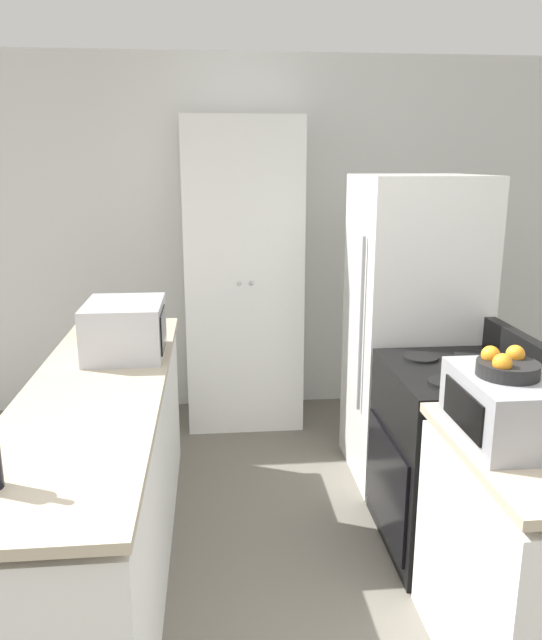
{
  "coord_description": "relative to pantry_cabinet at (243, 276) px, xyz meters",
  "views": [
    {
      "loc": [
        -0.3,
        -1.33,
        1.86
      ],
      "look_at": [
        0.0,
        1.82,
        1.05
      ],
      "focal_mm": 35.0,
      "sensor_mm": 36.0,
      "label": 1
    }
  ],
  "objects": [
    {
      "name": "wall_back",
      "position": [
        0.09,
        0.33,
        0.23
      ],
      "size": [
        7.0,
        0.06,
        2.6
      ],
      "color": "silver",
      "rests_on": "ground_plane"
    },
    {
      "name": "counter_left",
      "position": [
        -0.74,
        -1.73,
        -0.63
      ],
      "size": [
        0.6,
        2.37,
        0.91
      ],
      "color": "silver",
      "rests_on": "ground_plane"
    },
    {
      "name": "counter_right",
      "position": [
        0.91,
        -2.49,
        -0.63
      ],
      "size": [
        0.6,
        0.86,
        0.91
      ],
      "color": "silver",
      "rests_on": "ground_plane"
    },
    {
      "name": "pantry_cabinet",
      "position": [
        0.0,
        0.0,
        0.0
      ],
      "size": [
        0.8,
        0.58,
        2.15
      ],
      "color": "white",
      "rests_on": "ground_plane"
    },
    {
      "name": "stove",
      "position": [
        0.93,
        -1.67,
        -0.61
      ],
      "size": [
        0.66,
        0.74,
        1.07
      ],
      "color": "black",
      "rests_on": "ground_plane"
    },
    {
      "name": "refrigerator",
      "position": [
        0.95,
        -0.9,
        -0.18
      ],
      "size": [
        0.71,
        0.72,
        1.79
      ],
      "color": "white",
      "rests_on": "ground_plane"
    },
    {
      "name": "microwave",
      "position": [
        -0.66,
        -1.29,
        -0.03
      ],
      "size": [
        0.38,
        0.45,
        0.27
      ],
      "color": "#B2B2B7",
      "rests_on": "counter_left"
    },
    {
      "name": "toaster_oven",
      "position": [
        0.79,
        -2.41,
        -0.04
      ],
      "size": [
        0.32,
        0.46,
        0.23
      ],
      "color": "#939399",
      "rests_on": "counter_right"
    },
    {
      "name": "fruit_bowl",
      "position": [
        0.78,
        -2.41,
        0.11
      ],
      "size": [
        0.21,
        0.21,
        0.09
      ],
      "color": "black",
      "rests_on": "toaster_oven"
    }
  ]
}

